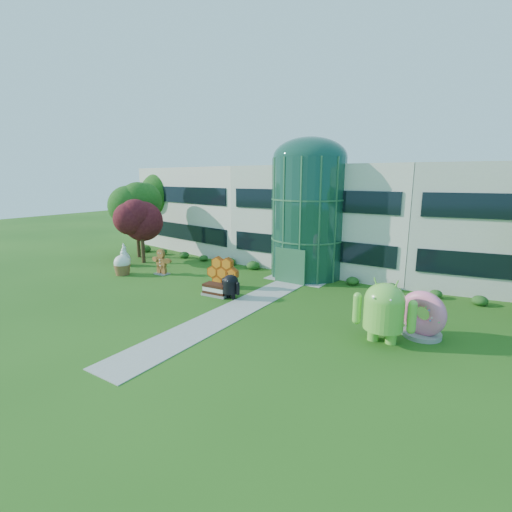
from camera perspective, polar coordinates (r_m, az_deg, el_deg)
The scene contains 14 objects.
ground at distance 22.57m, azimuth -5.71°, elevation -9.53°, with size 140.00×140.00×0.00m, color #215114.
building at distance 36.93m, azimuth 12.00°, elevation 6.15°, with size 46.00×15.00×9.30m, color beige, non-canonical shape.
atrium at distance 31.41m, azimuth 8.00°, elevation 5.76°, with size 6.00×6.00×9.80m, color #194738.
walkway at distance 24.04m, azimuth -2.70°, elevation -8.05°, with size 2.40×20.00×0.04m, color #9E9E93.
tree_red at distance 37.69m, azimuth -17.13°, elevation 3.47°, with size 4.00×4.00×6.00m, color #3F0C14, non-canonical shape.
trees_backdrop at distance 32.39m, azimuth 8.73°, elevation 4.68°, with size 52.00×8.00×8.40m, color #1B4D13, non-canonical shape.
android_green at distance 19.93m, azimuth 19.09°, elevation -7.54°, with size 3.22×2.15×3.65m, color #70C840, non-canonical shape.
android_black at distance 25.75m, azimuth -3.93°, elevation -4.41°, with size 1.75×1.17×1.99m, color black, non-canonical shape.
donut at distance 21.52m, azimuth 24.40°, elevation -8.06°, with size 2.45×1.18×2.55m, color #FF6192, non-canonical shape.
gingerbread at distance 33.02m, azimuth -14.36°, elevation -0.84°, with size 2.45×0.94×2.26m, color brown, non-canonical shape.
ice_cream_sandwich at distance 26.61m, azimuth -6.20°, elevation -5.17°, with size 1.95×0.97×0.87m, color black, non-canonical shape.
honeycomb at distance 28.25m, azimuth -5.13°, elevation -2.76°, with size 2.76×0.98×2.17m, color orange, non-canonical shape.
froyo at distance 37.27m, azimuth -19.63°, elevation 0.21°, with size 1.26×1.26×2.17m, color white, non-canonical shape.
cupcake at distance 33.93m, azimuth -19.91°, elevation -1.29°, with size 1.45×1.45×1.74m, color white, non-canonical shape.
Camera 1 is at (13.28, -16.26, 8.28)m, focal length 26.00 mm.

